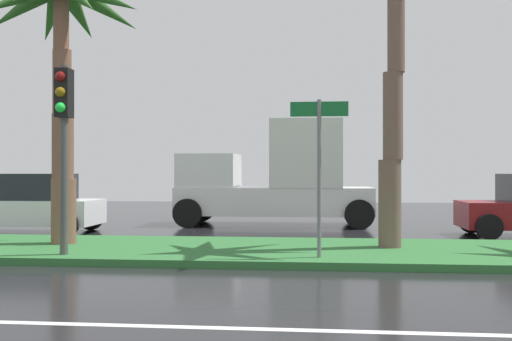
{
  "coord_description": "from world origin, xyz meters",
  "views": [
    {
      "loc": [
        -1.66,
        -4.63,
        1.78
      ],
      "look_at": [
        -3.14,
        10.14,
        1.81
      ],
      "focal_mm": 41.47,
      "sensor_mm": 36.0,
      "label": 1
    }
  ],
  "objects_px": {
    "traffic_signal_median_left": "(64,124)",
    "street_name_sign": "(319,156)",
    "box_truck_lead": "(277,179)",
    "palm_tree_mid_left": "(62,24)",
    "car_in_traffic_leading": "(27,204)"
  },
  "relations": [
    {
      "from": "street_name_sign",
      "to": "car_in_traffic_leading",
      "type": "relative_size",
      "value": 0.7
    },
    {
      "from": "palm_tree_mid_left",
      "to": "box_truck_lead",
      "type": "height_order",
      "value": "palm_tree_mid_left"
    },
    {
      "from": "traffic_signal_median_left",
      "to": "street_name_sign",
      "type": "distance_m",
      "value": 5.04
    },
    {
      "from": "street_name_sign",
      "to": "car_in_traffic_leading",
      "type": "distance_m",
      "value": 10.05
    },
    {
      "from": "palm_tree_mid_left",
      "to": "traffic_signal_median_left",
      "type": "distance_m",
      "value": 3.22
    },
    {
      "from": "box_truck_lead",
      "to": "street_name_sign",
      "type": "bearing_deg",
      "value": 99.14
    },
    {
      "from": "street_name_sign",
      "to": "box_truck_lead",
      "type": "bearing_deg",
      "value": 99.14
    },
    {
      "from": "traffic_signal_median_left",
      "to": "car_in_traffic_leading",
      "type": "relative_size",
      "value": 0.87
    },
    {
      "from": "palm_tree_mid_left",
      "to": "traffic_signal_median_left",
      "type": "bearing_deg",
      "value": -65.17
    },
    {
      "from": "palm_tree_mid_left",
      "to": "box_truck_lead",
      "type": "distance_m",
      "value": 8.77
    },
    {
      "from": "traffic_signal_median_left",
      "to": "car_in_traffic_leading",
      "type": "distance_m",
      "value": 6.67
    },
    {
      "from": "palm_tree_mid_left",
      "to": "car_in_traffic_leading",
      "type": "relative_size",
      "value": 1.5
    },
    {
      "from": "street_name_sign",
      "to": "box_truck_lead",
      "type": "distance_m",
      "value": 8.46
    },
    {
      "from": "traffic_signal_median_left",
      "to": "box_truck_lead",
      "type": "height_order",
      "value": "traffic_signal_median_left"
    },
    {
      "from": "street_name_sign",
      "to": "box_truck_lead",
      "type": "xyz_separation_m",
      "value": [
        -1.34,
        8.33,
        -0.53
      ]
    }
  ]
}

